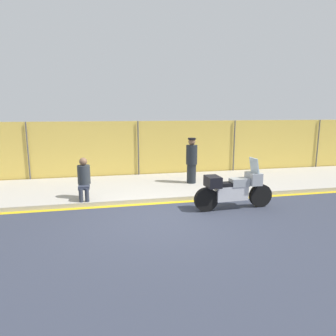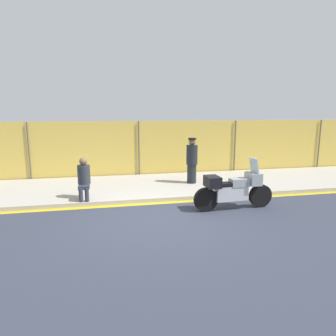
{
  "view_description": "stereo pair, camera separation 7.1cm",
  "coord_description": "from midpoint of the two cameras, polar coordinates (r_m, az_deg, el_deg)",
  "views": [
    {
      "loc": [
        -1.37,
        -7.15,
        2.7
      ],
      "look_at": [
        0.59,
        1.96,
        0.93
      ],
      "focal_mm": 32.0,
      "sensor_mm": 36.0,
      "label": 1
    },
    {
      "loc": [
        -1.3,
        -7.16,
        2.7
      ],
      "look_at": [
        0.59,
        1.96,
        0.93
      ],
      "focal_mm": 32.0,
      "sensor_mm": 36.0,
      "label": 2
    }
  ],
  "objects": [
    {
      "name": "motorcycle",
      "position": [
        8.52,
        12.56,
        -3.98
      ],
      "size": [
        2.32,
        0.54,
        1.43
      ],
      "rotation": [
        0.0,
        0.0,
        0.03
      ],
      "color": "black",
      "rests_on": "ground_plane"
    },
    {
      "name": "curb_paint_stripe",
      "position": [
        8.96,
        -2.62,
        -6.79
      ],
      "size": [
        31.13,
        0.18,
        0.01
      ],
      "color": "gold",
      "rests_on": "ground_plane"
    },
    {
      "name": "person_seated_on_curb",
      "position": [
        9.19,
        -15.53,
        -1.55
      ],
      "size": [
        0.37,
        0.64,
        1.23
      ],
      "color": "#2D3342",
      "rests_on": "sidewalk"
    },
    {
      "name": "storefront_fence",
      "position": [
        12.38,
        -5.45,
        3.53
      ],
      "size": [
        29.58,
        0.17,
        2.32
      ],
      "color": "gold",
      "rests_on": "ground_plane"
    },
    {
      "name": "officer_standing",
      "position": [
        10.83,
        4.76,
        1.47
      ],
      "size": [
        0.4,
        0.4,
        1.64
      ],
      "color": "#1E2328",
      "rests_on": "sidewalk"
    },
    {
      "name": "sidewalk",
      "position": [
        10.74,
        -4.22,
        -3.5
      ],
      "size": [
        31.13,
        3.59,
        0.13
      ],
      "color": "#ADA89E",
      "rests_on": "ground_plane"
    },
    {
      "name": "ground_plane",
      "position": [
        7.76,
        -1.09,
        -9.61
      ],
      "size": [
        120.0,
        120.0,
        0.0
      ],
      "primitive_type": "plane",
      "color": "#333847"
    }
  ]
}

